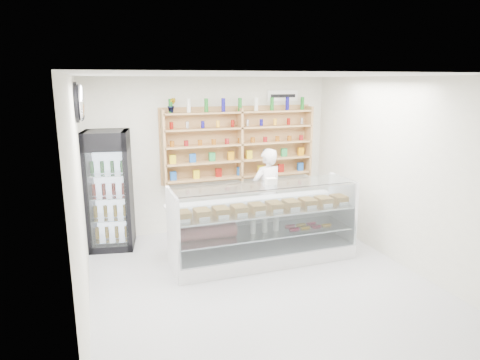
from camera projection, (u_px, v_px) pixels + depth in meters
name	position (u px, v px, depth m)	size (l,w,h in m)	color
room	(264.00, 186.00, 5.56)	(5.00, 5.00, 5.00)	#A9A9AE
display_counter	(263.00, 239.00, 6.60)	(2.82, 0.84, 1.23)	white
shop_worker	(267.00, 192.00, 7.60)	(0.58, 0.38, 1.58)	silver
drinks_cooler	(109.00, 190.00, 7.01)	(0.82, 0.80, 1.96)	black
wall_shelving	(240.00, 144.00, 7.82)	(2.84, 0.28, 1.33)	#AB8551
potted_plant	(172.00, 105.00, 7.26)	(0.14, 0.11, 0.26)	#1E6626
security_mirror	(80.00, 102.00, 5.71)	(0.15, 0.50, 0.50)	silver
wall_sign	(283.00, 96.00, 8.04)	(0.62, 0.03, 0.20)	white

